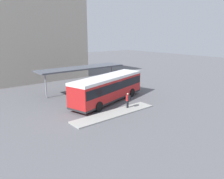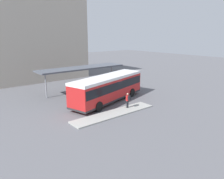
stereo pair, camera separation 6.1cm
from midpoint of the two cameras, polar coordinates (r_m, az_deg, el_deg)
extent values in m
plane|color=#5B5B60|center=(25.47, -0.86, -3.15)|extent=(120.00, 120.00, 0.00)
cube|color=#9E9E99|center=(21.59, 0.74, -6.26)|extent=(9.23, 1.80, 0.12)
cube|color=red|center=(25.02, -0.88, 0.53)|extent=(10.95, 5.25, 2.67)
cube|color=white|center=(24.76, -0.89, 3.19)|extent=(10.98, 5.28, 0.30)
cube|color=black|center=(24.94, -0.88, 1.25)|extent=(10.76, 5.22, 0.93)
cube|color=black|center=(29.31, 5.28, 3.16)|extent=(0.69, 2.24, 1.03)
cube|color=#28282B|center=(25.34, -0.87, -2.18)|extent=(10.97, 5.26, 0.20)
cylinder|color=black|center=(28.59, 1.10, -0.09)|extent=(1.09, 0.55, 1.06)
cylinder|color=black|center=(27.36, 5.26, -0.82)|extent=(1.09, 0.55, 1.06)
cylinder|color=black|center=(23.63, -7.98, -3.36)|extent=(1.09, 0.55, 1.06)
cylinder|color=black|center=(22.12, -3.42, -4.48)|extent=(1.09, 0.55, 1.06)
cylinder|color=#232328|center=(22.90, 4.03, -3.88)|extent=(0.15, 0.15, 0.78)
cylinder|color=#232328|center=(23.04, 4.23, -3.77)|extent=(0.15, 0.15, 0.78)
cube|color=#B21E1E|center=(22.77, 4.16, -2.20)|extent=(0.44, 0.33, 0.58)
cube|color=black|center=(22.67, 4.61, -2.21)|extent=(0.34, 0.27, 0.44)
sphere|color=tan|center=(22.65, 4.18, -1.19)|extent=(0.21, 0.21, 0.21)
torus|color=black|center=(32.32, 6.79, 1.16)|extent=(0.08, 0.70, 0.70)
torus|color=black|center=(32.93, 5.56, 1.44)|extent=(0.08, 0.70, 0.70)
cylinder|color=orange|center=(32.58, 6.18, 1.69)|extent=(0.07, 0.73, 0.04)
cylinder|color=orange|center=(32.70, 5.96, 1.64)|extent=(0.04, 0.04, 0.34)
cube|color=black|center=(32.66, 5.97, 1.94)|extent=(0.08, 0.18, 0.04)
cylinder|color=orange|center=(32.32, 6.68, 1.72)|extent=(0.48, 0.06, 0.03)
torus|color=black|center=(33.28, 4.37, 1.61)|extent=(0.08, 0.70, 0.70)
torus|color=black|center=(32.65, 5.56, 1.33)|extent=(0.08, 0.70, 0.70)
cylinder|color=silver|center=(32.91, 4.97, 1.86)|extent=(0.07, 0.74, 0.04)
cylinder|color=silver|center=(32.81, 5.18, 1.72)|extent=(0.04, 0.04, 0.34)
cube|color=black|center=(32.77, 5.19, 2.01)|extent=(0.08, 0.18, 0.04)
cylinder|color=silver|center=(33.15, 4.50, 2.11)|extent=(0.48, 0.05, 0.03)
torus|color=black|center=(33.74, 3.38, 1.81)|extent=(0.14, 0.71, 0.71)
torus|color=black|center=(32.97, 4.34, 1.50)|extent=(0.14, 0.71, 0.71)
cylinder|color=red|center=(33.31, 3.86, 2.05)|extent=(0.14, 0.75, 0.04)
cylinder|color=red|center=(33.18, 4.04, 1.90)|extent=(0.04, 0.04, 0.35)
cube|color=black|center=(33.14, 4.04, 2.19)|extent=(0.09, 0.19, 0.04)
cylinder|color=red|center=(33.60, 3.48, 2.31)|extent=(0.48, 0.10, 0.03)
cube|color=#4C515B|center=(29.67, -7.84, 5.62)|extent=(12.13, 2.92, 0.18)
cylinder|color=gray|center=(27.70, -16.84, 1.02)|extent=(0.16, 0.16, 3.13)
cylinder|color=gray|center=(32.89, -0.07, 3.67)|extent=(0.16, 0.16, 3.13)
cylinder|color=slate|center=(30.15, 1.00, 0.20)|extent=(0.83, 0.83, 0.58)
sphere|color=#337F38|center=(30.00, 1.01, 1.40)|extent=(0.95, 0.95, 0.95)
cylinder|color=slate|center=(27.77, -5.56, -1.12)|extent=(0.74, 0.74, 0.57)
sphere|color=#235B28|center=(27.61, -5.59, 0.08)|extent=(0.85, 0.85, 0.85)
cube|color=#B2A899|center=(41.21, -25.59, 11.94)|extent=(23.37, 12.92, 13.82)
camera|label=1|loc=(0.03, -89.93, 0.02)|focal=35.00mm
camera|label=2|loc=(0.03, 90.07, -0.02)|focal=35.00mm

